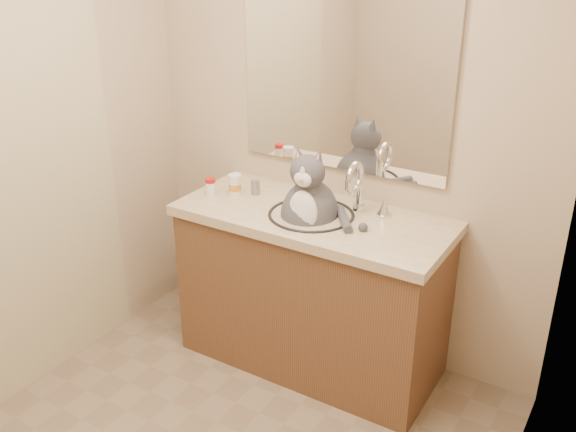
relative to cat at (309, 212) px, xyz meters
The scene contains 8 objects.
room 1.00m from the cat, 89.59° to the right, with size 2.22×2.52×2.42m.
vanity 0.43m from the cat, 74.85° to the left, with size 1.34×0.59×1.12m.
mirror 0.65m from the cat, 88.71° to the left, with size 1.10×0.02×0.90m, color white.
shower_curtain 1.35m from the cat, 141.22° to the right, with size 0.02×1.30×1.93m.
cat is the anchor object (origin of this frame).
pill_bottle_redcap 0.56m from the cat, behind, with size 0.06×0.06×0.09m.
pill_bottle_orange 0.45m from the cat, behind, with size 0.07×0.07×0.11m.
grey_canister 0.38m from the cat, 166.66° to the left, with size 0.06×0.06×0.07m.
Camera 1 is at (1.36, -1.50, 2.10)m, focal length 40.00 mm.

